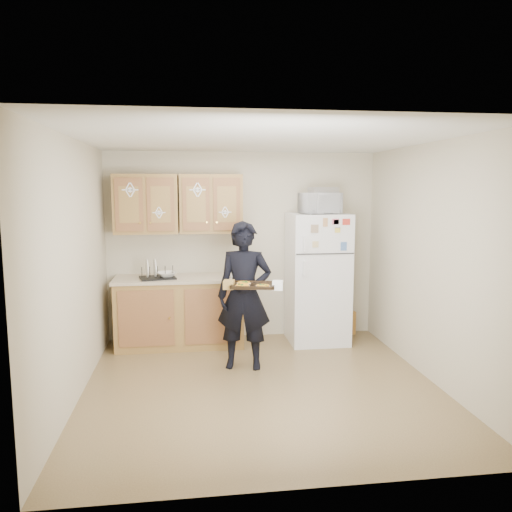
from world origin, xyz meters
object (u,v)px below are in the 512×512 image
object	(u,v)px
microwave	(320,203)
dish_rack	(158,272)
baking_tray	(253,286)
person	(244,296)
refrigerator	(317,278)

from	to	relation	value
microwave	dish_rack	distance (m)	2.24
dish_rack	baking_tray	bearing A→B (deg)	-46.58
person	dish_rack	xyz separation A→B (m)	(-1.00, 0.83, 0.15)
baking_tray	microwave	size ratio (longest dim) A/B	0.95
person	microwave	bearing A→B (deg)	48.96
person	baking_tray	bearing A→B (deg)	-66.10
person	refrigerator	bearing A→B (deg)	50.69
refrigerator	baking_tray	distance (m)	1.53
dish_rack	person	bearing A→B (deg)	-39.68
baking_tray	microwave	xyz separation A→B (m)	(1.00, 1.10, 0.84)
refrigerator	baking_tray	bearing A→B (deg)	-131.12
refrigerator	person	bearing A→B (deg)	-141.25
refrigerator	person	size ratio (longest dim) A/B	1.02
refrigerator	person	xyz separation A→B (m)	(-1.06, -0.85, -0.02)
baking_tray	dish_rack	size ratio (longest dim) A/B	1.07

